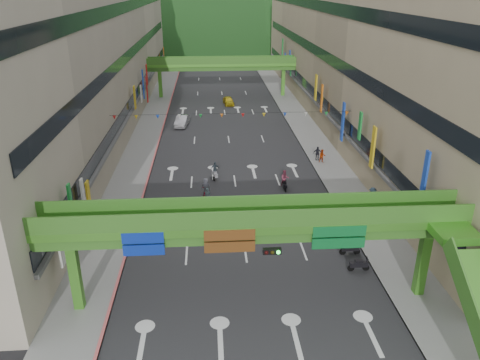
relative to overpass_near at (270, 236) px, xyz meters
The scene contains 22 objects.
road_slab 44.93m from the overpass_near, 91.20° to the left, with size 18.00×140.00×0.02m, color #28282B.
sidewalk_left 46.47m from the overpass_near, 104.97° to the left, with size 4.00×140.00×0.15m, color gray.
sidewalk_right 46.03m from the overpass_near, 77.29° to the left, with size 4.00×140.00×0.15m, color gray.
curb_left 46.02m from the overpass_near, 102.67° to the left, with size 0.20×140.00×0.18m, color #CC5959.
curb_right 45.65m from the overpass_near, 79.63° to the left, with size 0.20×140.00×0.18m, color gray.
building_row_left 49.02m from the overpass_near, 114.00° to the left, with size 12.80×95.00×19.00m.
building_row_right 48.30m from the overpass_near, 68.03° to the left, with size 12.80×95.00×19.00m.
overpass_near is the anchor object (origin of this frame).
overpass_far 59.63m from the overpass_near, 90.90° to the left, with size 28.00×2.20×7.10m.
hill_left 155.52m from the overpass_near, 95.88° to the left, with size 168.00×140.00×112.00m, color #1C4419.
hill_right 176.35m from the overpass_near, 82.15° to the left, with size 208.00×176.00×128.00m, color #1C4419.
bunting_string 24.65m from the overpass_near, 92.17° to the left, with size 26.00×0.36×0.47m.
scooter_rider_near 15.56m from the overpass_near, 104.63° to the left, with size 0.72×1.59×1.98m.
scooter_rider_mid 19.00m from the overpass_near, 77.86° to the left, with size 0.84×1.60×2.06m.
scooter_rider_left 21.93m from the overpass_near, 97.96° to the left, with size 0.98×1.58×1.92m.
scooter_rider_far 17.17m from the overpass_near, 103.56° to the left, with size 0.99×1.60×2.23m.
parked_scooter_row 10.85m from the overpass_near, 44.50° to the left, with size 1.60×7.15×1.08m.
car_silver 42.24m from the overpass_near, 100.07° to the left, with size 1.58×4.53×1.49m, color #AEACB3.
car_yellow 53.82m from the overpass_near, 90.11° to the left, with size 1.60×3.97×1.35m, color gold.
pedestrian_red 27.06m from the overpass_near, 69.61° to the left, with size 0.75×0.59×1.55m, color #A32D07.
pedestrian_dark 27.71m from the overpass_near, 70.98° to the left, with size 0.96×0.40×1.63m, color black.
pedestrian_blue 18.18m from the overpass_near, 50.38° to the left, with size 0.85×0.55×1.82m, color #2E4253.
Camera 1 is at (-2.51, -18.83, 19.15)m, focal length 35.00 mm.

